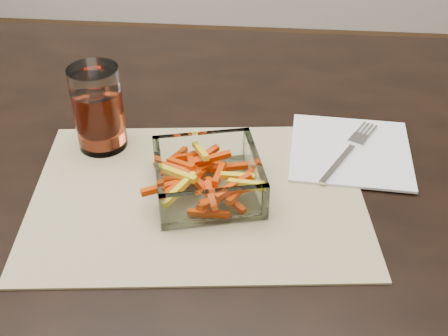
# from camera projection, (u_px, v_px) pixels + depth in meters

# --- Properties ---
(dining_table) EXTENTS (1.60, 0.90, 0.75)m
(dining_table) POSITION_uv_depth(u_px,v_px,m) (156.00, 190.00, 0.92)
(dining_table) COLOR black
(dining_table) RESTS_ON ground
(placemat) EXTENTS (0.48, 0.38, 0.00)m
(placemat) POSITION_uv_depth(u_px,v_px,m) (198.00, 194.00, 0.77)
(placemat) COLOR tan
(placemat) RESTS_ON dining_table
(glass_bowl) EXTENTS (0.17, 0.17, 0.05)m
(glass_bowl) POSITION_uv_depth(u_px,v_px,m) (208.00, 179.00, 0.76)
(glass_bowl) COLOR white
(glass_bowl) RESTS_ON placemat
(tumbler) EXTENTS (0.07, 0.07, 0.13)m
(tumbler) POSITION_uv_depth(u_px,v_px,m) (99.00, 111.00, 0.83)
(tumbler) COLOR white
(tumbler) RESTS_ON placemat
(napkin) EXTENTS (0.19, 0.19, 0.00)m
(napkin) POSITION_uv_depth(u_px,v_px,m) (350.00, 150.00, 0.85)
(napkin) COLOR white
(napkin) RESTS_ON placemat
(fork) EXTENTS (0.10, 0.17, 0.00)m
(fork) POSITION_uv_depth(u_px,v_px,m) (350.00, 149.00, 0.84)
(fork) COLOR silver
(fork) RESTS_ON napkin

